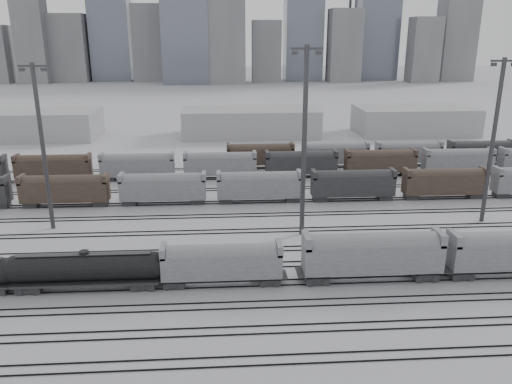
{
  "coord_description": "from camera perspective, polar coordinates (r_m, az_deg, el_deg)",
  "views": [
    {
      "loc": [
        1.83,
        -53.04,
        28.63
      ],
      "look_at": [
        6.99,
        25.3,
        4.0
      ],
      "focal_mm": 35.0,
      "sensor_mm": 36.0,
      "label": 1
    }
  ],
  "objects": [
    {
      "name": "bg_string_near",
      "position": [
        89.09,
        0.36,
        0.56
      ],
      "size": [
        151.0,
        3.0,
        5.6
      ],
      "color": "gray",
      "rests_on": "ground"
    },
    {
      "name": "light_mast_d",
      "position": [
        85.25,
        25.49,
        5.57
      ],
      "size": [
        4.1,
        0.66,
        25.64
      ],
      "color": "#37373A",
      "rests_on": "ground"
    },
    {
      "name": "hopper_car_a",
      "position": [
        59.74,
        -3.92,
        -7.86
      ],
      "size": [
        14.29,
        2.84,
        5.11
      ],
      "color": "black",
      "rests_on": "ground"
    },
    {
      "name": "warehouse_mid",
      "position": [
        150.29,
        -0.61,
        7.99
      ],
      "size": [
        40.0,
        18.0,
        8.0
      ],
      "primitive_type": "cube",
      "color": "#A6A6A9",
      "rests_on": "ground"
    },
    {
      "name": "bg_string_mid",
      "position": [
        105.53,
        5.17,
        3.18
      ],
      "size": [
        151.0,
        3.0,
        5.6
      ],
      "color": "black",
      "rests_on": "ground"
    },
    {
      "name": "tank_car_b",
      "position": [
        62.13,
        -18.88,
        -8.24
      ],
      "size": [
        19.02,
        3.17,
        4.7
      ],
      "color": "black",
      "rests_on": "ground"
    },
    {
      "name": "skyline",
      "position": [
        333.21,
        -2.34,
        18.46
      ],
      "size": [
        316.0,
        22.4,
        95.0
      ],
      "color": "gray",
      "rests_on": "ground"
    },
    {
      "name": "bg_string_far",
      "position": [
        117.0,
        13.09,
        4.21
      ],
      "size": [
        66.0,
        3.0,
        5.6
      ],
      "color": "#48372D",
      "rests_on": "ground"
    },
    {
      "name": "warehouse_right",
      "position": [
        160.95,
        17.64,
        7.81
      ],
      "size": [
        35.0,
        18.0,
        8.0
      ],
      "primitive_type": "cube",
      "color": "#A6A6A9",
      "rests_on": "ground"
    },
    {
      "name": "tracks",
      "position": [
        76.12,
        -4.89,
        -4.68
      ],
      "size": [
        220.0,
        71.5,
        0.16
      ],
      "color": "black",
      "rests_on": "ground"
    },
    {
      "name": "light_mast_b",
      "position": [
        80.49,
        -23.22,
        5.03
      ],
      "size": [
        4.01,
        0.64,
        25.08
      ],
      "color": "#37373A",
      "rests_on": "ground"
    },
    {
      "name": "warehouse_left",
      "position": [
        162.31,
        -26.31,
        6.9
      ],
      "size": [
        50.0,
        18.0,
        8.0
      ],
      "primitive_type": "cube",
      "color": "#A6A6A9",
      "rests_on": "ground"
    },
    {
      "name": "hopper_car_b",
      "position": [
        62.05,
        13.16,
        -6.73
      ],
      "size": [
        16.87,
        3.35,
        6.03
      ],
      "color": "black",
      "rests_on": "ground"
    },
    {
      "name": "light_mast_c",
      "position": [
        71.75,
        5.55,
        6.07
      ],
      "size": [
        4.41,
        0.71,
        27.54
      ],
      "color": "#37373A",
      "rests_on": "ground"
    },
    {
      "name": "ground",
      "position": [
        60.3,
        -5.15,
        -11.01
      ],
      "size": [
        900.0,
        900.0,
        0.0
      ],
      "primitive_type": "plane",
      "color": "silver",
      "rests_on": "ground"
    }
  ]
}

